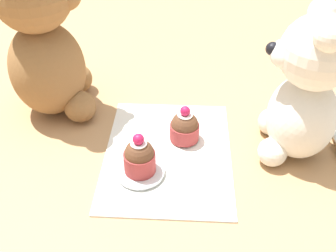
# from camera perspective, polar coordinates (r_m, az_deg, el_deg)

# --- Properties ---
(ground_plane) EXTENTS (4.00, 4.00, 0.00)m
(ground_plane) POSITION_cam_1_polar(r_m,az_deg,el_deg) (0.61, 0.00, -4.10)
(ground_plane) COLOR tan
(knitted_placemat) EXTENTS (0.25, 0.19, 0.01)m
(knitted_placemat) POSITION_cam_1_polar(r_m,az_deg,el_deg) (0.61, 0.00, -3.90)
(knitted_placemat) COLOR silver
(knitted_placemat) RESTS_ON ground_plane
(teddy_bear_cream) EXTENTS (0.13, 0.12, 0.23)m
(teddy_bear_cream) POSITION_cam_1_polar(r_m,az_deg,el_deg) (0.58, 19.35, 4.86)
(teddy_bear_cream) COLOR silver
(teddy_bear_cream) RESTS_ON ground_plane
(teddy_bear_tan) EXTENTS (0.17, 0.16, 0.28)m
(teddy_bear_tan) POSITION_cam_1_polar(r_m,az_deg,el_deg) (0.67, -17.47, 11.59)
(teddy_bear_tan) COLOR olive
(teddy_bear_tan) RESTS_ON ground_plane
(cupcake_near_cream_bear) EXTENTS (0.05, 0.05, 0.06)m
(cupcake_near_cream_bear) POSITION_cam_1_polar(r_m,az_deg,el_deg) (0.62, 2.42, -0.17)
(cupcake_near_cream_bear) COLOR #993333
(cupcake_near_cream_bear) RESTS_ON knitted_placemat
(saucer_plate) EXTENTS (0.07, 0.07, 0.01)m
(saucer_plate) POSITION_cam_1_polar(r_m,az_deg,el_deg) (0.57, -4.03, -6.52)
(saucer_plate) COLOR silver
(saucer_plate) RESTS_ON knitted_placemat
(cupcake_near_tan_bear) EXTENTS (0.05, 0.05, 0.07)m
(cupcake_near_tan_bear) POSITION_cam_1_polar(r_m,az_deg,el_deg) (0.55, -4.16, -4.51)
(cupcake_near_tan_bear) COLOR #993333
(cupcake_near_tan_bear) RESTS_ON saucer_plate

